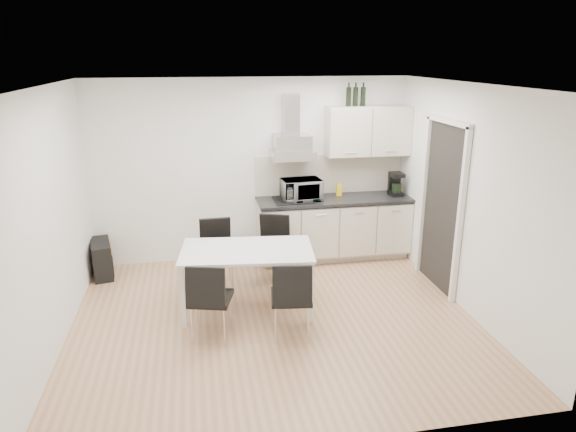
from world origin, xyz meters
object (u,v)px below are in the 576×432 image
at_px(guitar_amp, 102,259).
at_px(chair_far_right, 272,250).
at_px(floor_speaker, 238,250).
at_px(dining_table, 247,255).
at_px(chair_near_right, 291,298).
at_px(chair_far_left, 217,255).
at_px(chair_near_left, 211,299).
at_px(kitchenette, 336,203).

bearing_deg(guitar_amp, chair_far_right, -26.88).
bearing_deg(guitar_amp, floor_speaker, -4.04).
height_order(dining_table, chair_near_right, chair_near_right).
xyz_separation_m(chair_far_right, floor_speaker, (-0.38, 0.86, -0.29)).
distance_m(chair_far_left, chair_near_left, 1.25).
distance_m(dining_table, chair_far_right, 0.84).
relative_size(chair_near_left, guitar_amp, 1.42).
bearing_deg(chair_far_right, dining_table, 82.00).
height_order(dining_table, chair_near_left, chair_near_left).
height_order(chair_near_right, guitar_amp, chair_near_right).
bearing_deg(chair_far_left, kitchenette, -159.49).
distance_m(chair_far_right, chair_near_left, 1.53).
xyz_separation_m(kitchenette, chair_far_left, (-1.77, -0.72, -0.39)).
height_order(chair_far_right, guitar_amp, chair_far_right).
bearing_deg(chair_near_right, chair_near_left, 179.17).
distance_m(chair_far_left, chair_far_right, 0.71).
relative_size(dining_table, guitar_amp, 2.58).
height_order(kitchenette, chair_far_left, kitchenette).
xyz_separation_m(chair_near_left, floor_speaker, (0.47, 2.13, -0.29)).
height_order(chair_far_left, floor_speaker, chair_far_left).
distance_m(guitar_amp, floor_speaker, 1.89).
bearing_deg(floor_speaker, chair_near_left, -123.24).
xyz_separation_m(chair_far_left, guitar_amp, (-1.53, 0.64, -0.20)).
bearing_deg(kitchenette, chair_far_right, -146.62).
distance_m(kitchenette, chair_far_right, 1.32).
relative_size(chair_near_left, floor_speaker, 3.00).
bearing_deg(kitchenette, guitar_amp, -178.53).
height_order(guitar_amp, floor_speaker, guitar_amp).
xyz_separation_m(dining_table, guitar_amp, (-1.85, 1.31, -0.43)).
distance_m(chair_far_left, chair_near_right, 1.54).
relative_size(kitchenette, chair_near_left, 2.86).
relative_size(kitchenette, chair_near_right, 2.86).
bearing_deg(chair_far_right, chair_near_left, 77.89).
relative_size(dining_table, chair_far_right, 1.81).
bearing_deg(floor_speaker, dining_table, -111.56).
xyz_separation_m(chair_far_left, floor_speaker, (0.34, 0.89, -0.29)).
distance_m(dining_table, chair_near_right, 0.83).
xyz_separation_m(kitchenette, chair_near_right, (-1.06, -2.09, -0.39)).
relative_size(chair_far_right, chair_near_right, 1.00).
bearing_deg(dining_table, chair_near_left, -121.81).
bearing_deg(chair_near_left, chair_far_right, 71.48).
height_order(chair_near_right, floor_speaker, chair_near_right).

